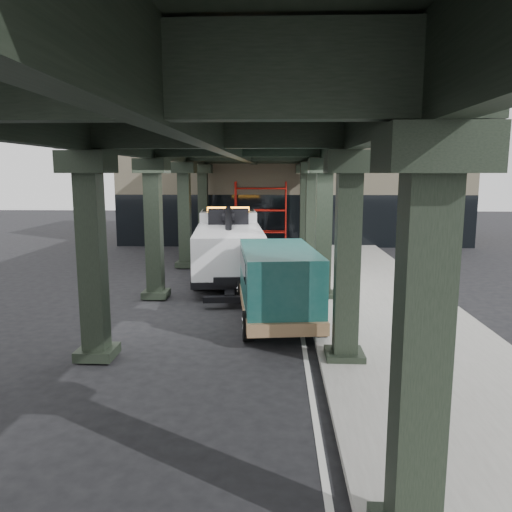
# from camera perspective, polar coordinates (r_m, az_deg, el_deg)

# --- Properties ---
(ground) EXTENTS (90.00, 90.00, 0.00)m
(ground) POSITION_cam_1_polar(r_m,az_deg,el_deg) (16.12, -1.13, -6.76)
(ground) COLOR black
(ground) RESTS_ON ground
(sidewalk) EXTENTS (5.00, 40.00, 0.15)m
(sidewalk) POSITION_cam_1_polar(r_m,az_deg,el_deg) (18.35, 13.48, -4.77)
(sidewalk) COLOR gray
(sidewalk) RESTS_ON ground
(lane_stripe) EXTENTS (0.12, 38.00, 0.01)m
(lane_stripe) POSITION_cam_1_polar(r_m,az_deg,el_deg) (18.04, 4.68, -5.01)
(lane_stripe) COLOR silver
(lane_stripe) RESTS_ON ground
(viaduct) EXTENTS (7.40, 32.00, 6.40)m
(viaduct) POSITION_cam_1_polar(r_m,az_deg,el_deg) (17.53, -2.12, 12.59)
(viaduct) COLOR black
(viaduct) RESTS_ON ground
(building) EXTENTS (22.00, 10.00, 8.00)m
(building) POSITION_cam_1_polar(r_m,az_deg,el_deg) (35.47, 4.10, 8.62)
(building) COLOR #C6B793
(building) RESTS_ON ground
(scaffolding) EXTENTS (3.08, 0.88, 4.00)m
(scaffolding) POSITION_cam_1_polar(r_m,az_deg,el_deg) (30.21, 0.55, 4.91)
(scaffolding) COLOR red
(scaffolding) RESTS_ON ground
(tow_truck) EXTENTS (3.50, 9.57, 3.07)m
(tow_truck) POSITION_cam_1_polar(r_m,az_deg,el_deg) (21.92, -3.15, 1.56)
(tow_truck) COLOR black
(tow_truck) RESTS_ON ground
(towed_van) EXTENTS (2.81, 5.89, 2.31)m
(towed_van) POSITION_cam_1_polar(r_m,az_deg,el_deg) (15.23, 2.41, -2.91)
(towed_van) COLOR #134440
(towed_van) RESTS_ON ground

